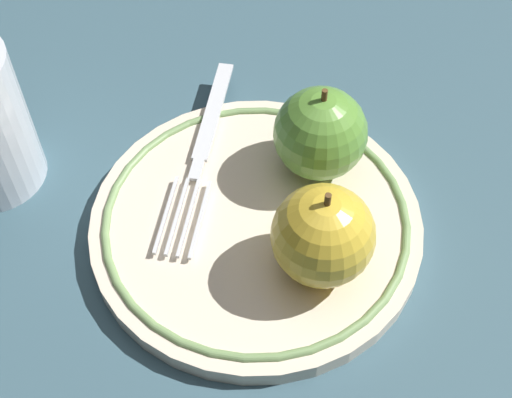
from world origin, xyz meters
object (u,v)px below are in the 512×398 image
fork (203,145)px  apple_red_whole (320,134)px  apple_second_whole (323,236)px  plate (256,223)px

fork → apple_red_whole: bearing=88.0°
fork → apple_second_whole: bearing=47.8°
apple_red_whole → fork: 0.09m
apple_red_whole → plate: bearing=-107.0°
plate → fork: size_ratio=1.25×
apple_red_whole → apple_second_whole: size_ratio=1.00×
plate → fork: 0.08m
plate → apple_red_whole: bearing=73.0°
plate → fork: fork is taller
fork → plate: bearing=41.0°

